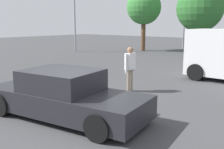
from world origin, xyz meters
TOP-DOWN VIEW (x-y plane):
  - ground_plane at (0.00, 0.00)m, footprint 80.00×80.00m
  - sedan_foreground at (-0.14, -0.10)m, footprint 4.84×2.44m
  - pedestrian at (-0.41, 3.32)m, footprint 0.24×0.57m
  - light_post_near at (-6.16, 20.37)m, footprint 0.44×0.44m
  - tree_back_left at (-8.34, 16.40)m, footprint 3.14×3.14m
  - tree_back_right at (-3.22, 16.75)m, footprint 3.74×3.74m

SIDE VIEW (x-z plane):
  - ground_plane at x=0.00m, z-range 0.00..0.00m
  - sedan_foreground at x=-0.14m, z-range -0.06..1.26m
  - pedestrian at x=-0.41m, z-range 0.16..1.85m
  - tree_back_right at x=-3.22m, z-range 0.91..6.50m
  - tree_back_left at x=-8.34m, z-range 1.17..6.71m
  - light_post_near at x=-6.16m, z-range 1.14..7.45m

